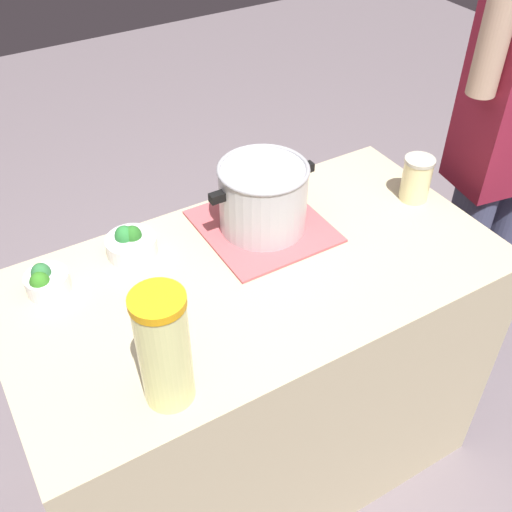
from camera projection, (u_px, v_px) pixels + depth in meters
name	position (u px, v px, depth m)	size (l,w,h in m)	color
ground_plane	(256.00, 456.00, 2.13)	(8.00, 8.00, 0.00)	slate
counter_slab	(256.00, 378.00, 1.84)	(1.29, 0.68, 0.87)	tan
dish_cloth	(263.00, 226.00, 1.69)	(0.33, 0.35, 0.01)	#BA5156
cooking_pot	(263.00, 196.00, 1.63)	(0.31, 0.24, 0.19)	#B7B7BC
lemonade_pitcher	(164.00, 349.00, 1.18)	(0.11, 0.11, 0.28)	#EAED94
mason_jar	(416.00, 179.00, 1.76)	(0.09, 0.09, 0.13)	beige
broccoli_bowl_front	(131.00, 243.00, 1.59)	(0.13, 0.13, 0.08)	silver
broccoli_bowl_center	(46.00, 281.00, 1.48)	(0.11, 0.11, 0.08)	silver
person_cook	(509.00, 153.00, 1.89)	(0.50, 0.25, 1.68)	#434765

